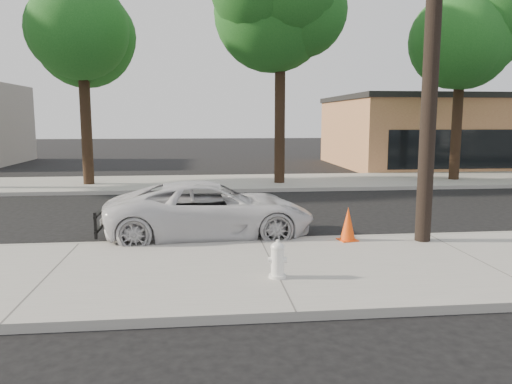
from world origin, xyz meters
TOP-DOWN VIEW (x-y plane):
  - ground at (0.00, 0.00)m, footprint 120.00×120.00m
  - near_sidewalk at (0.00, -4.30)m, footprint 90.00×4.40m
  - far_sidewalk at (0.00, 8.50)m, footprint 90.00×5.00m
  - curb_near at (0.00, -2.10)m, footprint 90.00×0.12m
  - building_main at (16.00, 16.00)m, footprint 18.00×10.00m
  - utility_pole at (3.60, -2.70)m, footprint 1.40×0.34m
  - tree_b at (-5.81, 8.06)m, footprint 4.34×4.20m
  - tree_c at (2.22, 7.64)m, footprint 4.96×4.80m
  - tree_d at (10.20, 7.95)m, footprint 4.50×4.35m
  - police_cruiser at (-1.09, -1.31)m, footprint 5.03×2.50m
  - fire_hydrant at (-0.03, -4.95)m, footprint 0.33×0.30m
  - traffic_cone at (1.94, -2.50)m, footprint 0.45×0.45m

SIDE VIEW (x-z plane):
  - ground at x=0.00m, z-range 0.00..0.00m
  - near_sidewalk at x=0.00m, z-range 0.00..0.15m
  - far_sidewalk at x=0.00m, z-range 0.00..0.15m
  - curb_near at x=0.00m, z-range -0.01..0.15m
  - fire_hydrant at x=-0.03m, z-range 0.14..0.76m
  - traffic_cone at x=1.94m, z-range 0.14..0.89m
  - police_cruiser at x=-1.09m, z-range 0.00..1.37m
  - building_main at x=16.00m, z-range 0.00..4.00m
  - utility_pole at x=3.60m, z-range 0.20..9.20m
  - tree_b at x=-5.81m, z-range 1.93..10.38m
  - tree_d at x=10.20m, z-range 1.99..10.74m
  - tree_c at x=2.22m, z-range 2.13..11.68m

